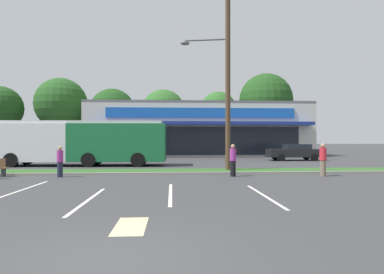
{
  "coord_description": "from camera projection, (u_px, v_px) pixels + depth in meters",
  "views": [
    {
      "loc": [
        1.06,
        -5.54,
        1.96
      ],
      "look_at": [
        2.47,
        18.1,
        2.1
      ],
      "focal_mm": 31.05,
      "sensor_mm": 36.0,
      "label": 1
    }
  ],
  "objects": [
    {
      "name": "ground_plane",
      "position": [
        108.0,
        258.0,
        5.45
      ],
      "size": [
        240.0,
        240.0,
        0.0
      ],
      "primitive_type": "plane",
      "color": "#38383A"
    },
    {
      "name": "grass_median",
      "position": [
        154.0,
        171.0,
        19.43
      ],
      "size": [
        56.0,
        2.2,
        0.12
      ],
      "primitive_type": "cube",
      "color": "#2D5B23",
      "rests_on": "ground_plane"
    },
    {
      "name": "curb_lip",
      "position": [
        153.0,
        173.0,
        18.21
      ],
      "size": [
        56.0,
        0.24,
        0.12
      ],
      "primitive_type": "cube",
      "color": "gray",
      "rests_on": "ground_plane"
    },
    {
      "name": "parking_stripe_0",
      "position": [
        24.0,
        189.0,
        12.86
      ],
      "size": [
        0.12,
        4.8,
        0.01
      ],
      "primitive_type": "cube",
      "color": "silver",
      "rests_on": "ground_plane"
    },
    {
      "name": "parking_stripe_1",
      "position": [
        88.0,
        200.0,
        10.63
      ],
      "size": [
        0.12,
        4.8,
        0.01
      ],
      "primitive_type": "cube",
      "color": "silver",
      "rests_on": "ground_plane"
    },
    {
      "name": "parking_stripe_2",
      "position": [
        170.0,
        193.0,
        11.91
      ],
      "size": [
        0.12,
        4.8,
        0.01
      ],
      "primitive_type": "cube",
      "color": "silver",
      "rests_on": "ground_plane"
    },
    {
      "name": "parking_stripe_3",
      "position": [
        264.0,
        195.0,
        11.47
      ],
      "size": [
        0.12,
        4.8,
        0.01
      ],
      "primitive_type": "cube",
      "color": "silver",
      "rests_on": "ground_plane"
    },
    {
      "name": "lot_arrow",
      "position": [
        131.0,
        226.0,
        7.46
      ],
      "size": [
        0.7,
        1.6,
        0.01
      ],
      "primitive_type": "cube",
      "color": "beige",
      "rests_on": "ground_plane"
    },
    {
      "name": "storefront_building",
      "position": [
        197.0,
        130.0,
        41.86
      ],
      "size": [
        25.47,
        13.74,
        6.14
      ],
      "color": "beige",
      "rests_on": "ground_plane"
    },
    {
      "name": "tree_far_left",
      "position": [
        0.0,
        108.0,
        47.75
      ],
      "size": [
        6.36,
        6.36,
        9.57
      ],
      "color": "#473323",
      "rests_on": "ground_plane"
    },
    {
      "name": "tree_left",
      "position": [
        61.0,
        104.0,
        49.66
      ],
      "size": [
        7.7,
        7.7,
        11.08
      ],
      "color": "#473323",
      "rests_on": "ground_plane"
    },
    {
      "name": "tree_mid_left",
      "position": [
        112.0,
        111.0,
        48.89
      ],
      "size": [
        6.69,
        6.69,
        9.37
      ],
      "color": "#473323",
      "rests_on": "ground_plane"
    },
    {
      "name": "tree_mid",
      "position": [
        163.0,
        111.0,
        49.17
      ],
      "size": [
        6.48,
        6.48,
        9.29
      ],
      "color": "#473323",
      "rests_on": "ground_plane"
    },
    {
      "name": "tree_mid_right",
      "position": [
        218.0,
        110.0,
        51.05
      ],
      "size": [
        5.6,
        5.6,
        9.25
      ],
      "color": "#473323",
      "rests_on": "ground_plane"
    },
    {
      "name": "tree_right",
      "position": [
        266.0,
        100.0,
        51.18
      ],
      "size": [
        8.21,
        8.21,
        12.04
      ],
      "color": "#473323",
      "rests_on": "ground_plane"
    },
    {
      "name": "utility_pole",
      "position": [
        226.0,
        74.0,
        19.88
      ],
      "size": [
        3.13,
        2.38,
        11.04
      ],
      "color": "#4C3826",
      "rests_on": "ground_plane"
    },
    {
      "name": "city_bus",
      "position": [
        80.0,
        142.0,
        24.2
      ],
      "size": [
        12.56,
        2.95,
        3.25
      ],
      "rotation": [
        0.0,
        0.0,
        3.11
      ],
      "color": "#196638",
      "rests_on": "ground_plane"
    },
    {
      "name": "car_0",
      "position": [
        295.0,
        152.0,
        30.21
      ],
      "size": [
        4.8,
        1.99,
        1.49
      ],
      "rotation": [
        0.0,
        0.0,
        3.14
      ],
      "color": "black",
      "rests_on": "ground_plane"
    },
    {
      "name": "car_1",
      "position": [
        98.0,
        152.0,
        31.07
      ],
      "size": [
        4.41,
        1.98,
        1.49
      ],
      "color": "#9E998C",
      "rests_on": "ground_plane"
    },
    {
      "name": "car_2",
      "position": [
        35.0,
        152.0,
        30.45
      ],
      "size": [
        4.23,
        1.99,
        1.5
      ],
      "color": "#0C3F1E",
      "rests_on": "ground_plane"
    },
    {
      "name": "pedestrian_near_bench",
      "position": [
        323.0,
        160.0,
        17.42
      ],
      "size": [
        0.35,
        0.35,
        1.73
      ],
      "rotation": [
        0.0,
        0.0,
        5.68
      ],
      "color": "#726651",
      "rests_on": "ground_plane"
    },
    {
      "name": "pedestrian_by_pole",
      "position": [
        60.0,
        162.0,
        17.01
      ],
      "size": [
        0.32,
        0.32,
        1.59
      ],
      "rotation": [
        0.0,
        0.0,
        2.7
      ],
      "color": "#1E2338",
      "rests_on": "ground_plane"
    },
    {
      "name": "pedestrian_mid",
      "position": [
        233.0,
        160.0,
        17.32
      ],
      "size": [
        0.34,
        0.34,
        1.68
      ],
      "rotation": [
        0.0,
        0.0,
        0.17
      ],
      "color": "black",
      "rests_on": "ground_plane"
    }
  ]
}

